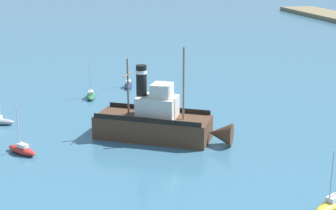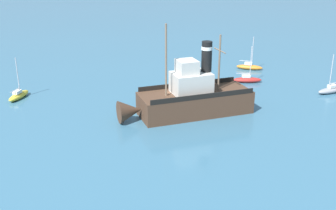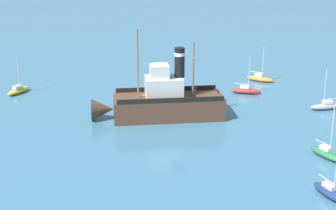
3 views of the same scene
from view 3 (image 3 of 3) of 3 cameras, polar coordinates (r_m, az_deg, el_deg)
name	(u,v)px [view 3 (image 3 of 3)]	position (r m, az deg, el deg)	size (l,w,h in m)	color
ground_plane	(157,116)	(57.29, -1.25, -1.25)	(600.00, 600.00, 0.00)	#38667F
old_tugboat	(163,102)	(56.30, -0.57, 0.37)	(9.98, 14.21, 9.90)	#4C3323
sailboat_yellow	(19,90)	(68.26, -16.24, 1.59)	(2.71, 3.88, 4.90)	gold
sailboat_red	(246,90)	(66.19, 8.63, 1.61)	(3.60, 3.32, 4.90)	#B22823
sailboat_green	(327,154)	(48.68, 17.22, -5.16)	(3.90, 1.54, 4.90)	#286B3D
sailboat_orange	(260,78)	(72.19, 10.17, 2.92)	(3.91, 2.58, 4.90)	orange
sailboat_grey	(326,106)	(62.13, 17.09, -0.10)	(2.54, 3.92, 4.90)	gray
sailboat_navy	(331,192)	(41.74, 17.60, -9.20)	(3.95, 1.88, 4.90)	navy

